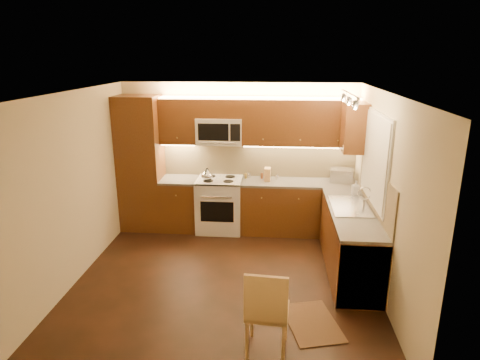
# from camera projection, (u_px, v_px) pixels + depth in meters

# --- Properties ---
(floor) EXTENTS (4.00, 4.00, 0.01)m
(floor) POSITION_uv_depth(u_px,v_px,m) (226.00, 279.00, 5.73)
(floor) COLOR black
(floor) RESTS_ON ground
(ceiling) EXTENTS (4.00, 4.00, 0.01)m
(ceiling) POSITION_uv_depth(u_px,v_px,m) (224.00, 93.00, 5.01)
(ceiling) COLOR beige
(ceiling) RESTS_ON ground
(wall_back) EXTENTS (4.00, 0.01, 2.50)m
(wall_back) POSITION_uv_depth(u_px,v_px,m) (239.00, 156.00, 7.28)
(wall_back) COLOR #BCAE89
(wall_back) RESTS_ON ground
(wall_front) EXTENTS (4.00, 0.01, 2.50)m
(wall_front) POSITION_uv_depth(u_px,v_px,m) (195.00, 268.00, 3.46)
(wall_front) COLOR #BCAE89
(wall_front) RESTS_ON ground
(wall_left) EXTENTS (0.01, 4.00, 2.50)m
(wall_left) POSITION_uv_depth(u_px,v_px,m) (75.00, 188.00, 5.53)
(wall_left) COLOR #BCAE89
(wall_left) RESTS_ON ground
(wall_right) EXTENTS (0.01, 4.00, 2.50)m
(wall_right) POSITION_uv_depth(u_px,v_px,m) (384.00, 196.00, 5.20)
(wall_right) COLOR #BCAE89
(wall_right) RESTS_ON ground
(pantry) EXTENTS (0.70, 0.60, 2.30)m
(pantry) POSITION_uv_depth(u_px,v_px,m) (141.00, 164.00, 7.16)
(pantry) COLOR #43250E
(pantry) RESTS_ON floor
(base_cab_back_left) EXTENTS (0.62, 0.60, 0.86)m
(base_cab_back_left) POSITION_uv_depth(u_px,v_px,m) (181.00, 204.00, 7.31)
(base_cab_back_left) COLOR #43250E
(base_cab_back_left) RESTS_ON floor
(counter_back_left) EXTENTS (0.62, 0.60, 0.04)m
(counter_back_left) POSITION_uv_depth(u_px,v_px,m) (180.00, 180.00, 7.18)
(counter_back_left) COLOR #383633
(counter_back_left) RESTS_ON base_cab_back_left
(base_cab_back_right) EXTENTS (1.92, 0.60, 0.86)m
(base_cab_back_right) POSITION_uv_depth(u_px,v_px,m) (298.00, 208.00, 7.14)
(base_cab_back_right) COLOR #43250E
(base_cab_back_right) RESTS_ON floor
(counter_back_right) EXTENTS (1.92, 0.60, 0.04)m
(counter_back_right) POSITION_uv_depth(u_px,v_px,m) (299.00, 183.00, 7.01)
(counter_back_right) COLOR #383633
(counter_back_right) RESTS_ON base_cab_back_right
(base_cab_right) EXTENTS (0.60, 2.00, 0.86)m
(base_cab_right) POSITION_uv_depth(u_px,v_px,m) (350.00, 242.00, 5.84)
(base_cab_right) COLOR #43250E
(base_cab_right) RESTS_ON floor
(counter_right) EXTENTS (0.60, 2.00, 0.04)m
(counter_right) POSITION_uv_depth(u_px,v_px,m) (352.00, 212.00, 5.72)
(counter_right) COLOR #383633
(counter_right) RESTS_ON base_cab_right
(dishwasher) EXTENTS (0.58, 0.60, 0.84)m
(dishwasher) POSITION_uv_depth(u_px,v_px,m) (359.00, 266.00, 5.18)
(dishwasher) COLOR silver
(dishwasher) RESTS_ON floor
(backsplash_back) EXTENTS (3.30, 0.02, 0.60)m
(backsplash_back) POSITION_uv_depth(u_px,v_px,m) (259.00, 159.00, 7.25)
(backsplash_back) COLOR tan
(backsplash_back) RESTS_ON wall_back
(backsplash_right) EXTENTS (0.02, 2.00, 0.60)m
(backsplash_right) POSITION_uv_depth(u_px,v_px,m) (376.00, 190.00, 5.60)
(backsplash_right) COLOR tan
(backsplash_right) RESTS_ON wall_right
(upper_cab_back_left) EXTENTS (0.62, 0.35, 0.75)m
(upper_cab_back_left) POSITION_uv_depth(u_px,v_px,m) (179.00, 121.00, 7.01)
(upper_cab_back_left) COLOR #43250E
(upper_cab_back_left) RESTS_ON wall_back
(upper_cab_back_right) EXTENTS (1.92, 0.35, 0.75)m
(upper_cab_back_right) POSITION_uv_depth(u_px,v_px,m) (301.00, 122.00, 6.84)
(upper_cab_back_right) COLOR #43250E
(upper_cab_back_right) RESTS_ON wall_back
(upper_cab_bridge) EXTENTS (0.76, 0.35, 0.31)m
(upper_cab_bridge) POSITION_uv_depth(u_px,v_px,m) (219.00, 108.00, 6.89)
(upper_cab_bridge) COLOR #43250E
(upper_cab_bridge) RESTS_ON wall_back
(upper_cab_right_corner) EXTENTS (0.35, 0.50, 0.75)m
(upper_cab_right_corner) POSITION_uv_depth(u_px,v_px,m) (354.00, 127.00, 6.37)
(upper_cab_right_corner) COLOR #43250E
(upper_cab_right_corner) RESTS_ON wall_right
(stove) EXTENTS (0.76, 0.65, 0.92)m
(stove) POSITION_uv_depth(u_px,v_px,m) (220.00, 205.00, 7.22)
(stove) COLOR silver
(stove) RESTS_ON floor
(microwave) EXTENTS (0.76, 0.38, 0.44)m
(microwave) POSITION_uv_depth(u_px,v_px,m) (220.00, 131.00, 6.99)
(microwave) COLOR silver
(microwave) RESTS_ON wall_back
(window_frame) EXTENTS (0.03, 1.44, 1.24)m
(window_frame) POSITION_uv_depth(u_px,v_px,m) (376.00, 158.00, 5.63)
(window_frame) COLOR silver
(window_frame) RESTS_ON wall_right
(window_blinds) EXTENTS (0.02, 1.36, 1.16)m
(window_blinds) POSITION_uv_depth(u_px,v_px,m) (374.00, 158.00, 5.63)
(window_blinds) COLOR silver
(window_blinds) RESTS_ON wall_right
(sink) EXTENTS (0.52, 0.86, 0.15)m
(sink) POSITION_uv_depth(u_px,v_px,m) (351.00, 202.00, 5.83)
(sink) COLOR silver
(sink) RESTS_ON counter_right
(faucet) EXTENTS (0.20, 0.04, 0.30)m
(faucet) POSITION_uv_depth(u_px,v_px,m) (364.00, 197.00, 5.79)
(faucet) COLOR silver
(faucet) RESTS_ON counter_right
(track_light_bar) EXTENTS (0.04, 1.20, 0.03)m
(track_light_bar) POSITION_uv_depth(u_px,v_px,m) (350.00, 94.00, 5.27)
(track_light_bar) COLOR silver
(track_light_bar) RESTS_ON ceiling
(kettle) EXTENTS (0.23, 0.23, 0.22)m
(kettle) POSITION_uv_depth(u_px,v_px,m) (207.00, 174.00, 6.96)
(kettle) COLOR silver
(kettle) RESTS_ON stove
(toaster_oven) EXTENTS (0.41, 0.34, 0.22)m
(toaster_oven) POSITION_uv_depth(u_px,v_px,m) (342.00, 175.00, 6.97)
(toaster_oven) COLOR silver
(toaster_oven) RESTS_ON counter_back_right
(knife_block) EXTENTS (0.11, 0.16, 0.22)m
(knife_block) POSITION_uv_depth(u_px,v_px,m) (267.00, 174.00, 7.04)
(knife_block) COLOR #B07C4F
(knife_block) RESTS_ON counter_back_right
(spice_jar_a) EXTENTS (0.06, 0.06, 0.09)m
(spice_jar_a) POSITION_uv_depth(u_px,v_px,m) (249.00, 175.00, 7.23)
(spice_jar_a) COLOR silver
(spice_jar_a) RESTS_ON counter_back_right
(spice_jar_b) EXTENTS (0.05, 0.05, 0.10)m
(spice_jar_b) POSITION_uv_depth(u_px,v_px,m) (262.00, 176.00, 7.17)
(spice_jar_b) COLOR brown
(spice_jar_b) RESTS_ON counter_back_right
(spice_jar_c) EXTENTS (0.05, 0.05, 0.09)m
(spice_jar_c) POSITION_uv_depth(u_px,v_px,m) (277.00, 177.00, 7.13)
(spice_jar_c) COLOR silver
(spice_jar_c) RESTS_ON counter_back_right
(spice_jar_d) EXTENTS (0.05, 0.05, 0.09)m
(spice_jar_d) POSITION_uv_depth(u_px,v_px,m) (246.00, 176.00, 7.18)
(spice_jar_d) COLOR olive
(spice_jar_d) RESTS_ON counter_back_right
(soap_bottle) EXTENTS (0.11, 0.12, 0.22)m
(soap_bottle) POSITION_uv_depth(u_px,v_px,m) (356.00, 188.00, 6.34)
(soap_bottle) COLOR #BAB9BE
(soap_bottle) RESTS_ON counter_right
(rug) EXTENTS (0.73, 0.92, 0.01)m
(rug) POSITION_uv_depth(u_px,v_px,m) (312.00, 323.00, 4.78)
(rug) COLOR black
(rug) RESTS_ON floor
(dining_chair) EXTENTS (0.45, 0.45, 0.96)m
(dining_chair) POSITION_uv_depth(u_px,v_px,m) (267.00, 309.00, 4.23)
(dining_chair) COLOR #B07C4F
(dining_chair) RESTS_ON floor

